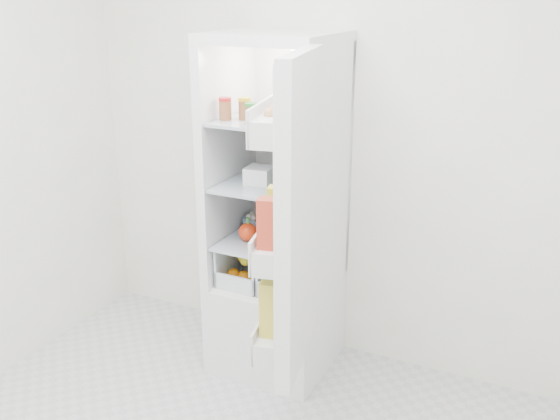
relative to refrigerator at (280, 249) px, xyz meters
The scene contains 20 objects.
room_walls 1.57m from the refrigerator, 80.89° to the right, with size 3.02×3.02×2.61m.
refrigerator is the anchor object (origin of this frame).
shelf_low 0.10m from the refrigerator, 90.00° to the right, with size 0.49×0.53×0.01m, color #9FACBA.
shelf_mid 0.39m from the refrigerator, 90.00° to the right, with size 0.49×0.53×0.01m, color #9FACBA.
shelf_top 0.72m from the refrigerator, 90.00° to the right, with size 0.49×0.53×0.01m, color #9FACBA.
crisper_left 0.15m from the refrigerator, 152.98° to the right, with size 0.23×0.46×0.22m, color silver, non-canonical shape.
crisper_right 0.15m from the refrigerator, 27.02° to the right, with size 0.23×0.46×0.22m, color silver, non-canonical shape.
condiment_jars 0.79m from the refrigerator, 102.57° to the right, with size 0.38×0.16×0.08m.
squeeze_bottle 0.85m from the refrigerator, 13.33° to the right, with size 0.05×0.05×0.19m, color silver.
tub_white 0.45m from the refrigerator, 122.91° to the right, with size 0.13×0.13×0.08m, color white.
tin_red 0.55m from the refrigerator, 55.38° to the right, with size 0.09×0.09×0.06m, color #E04321.
foil_tray 0.43m from the refrigerator, 91.28° to the left, with size 0.17×0.13×0.04m, color silver.
tub_green 0.44m from the refrigerator, ahead, with size 0.09×0.13×0.07m, color #3D8640.
red_cabbage 0.24m from the refrigerator, 17.78° to the left, with size 0.19×0.19×0.19m, color #551D52.
bell_pepper 0.23m from the refrigerator, 127.41° to the right, with size 0.10×0.10×0.10m, color red.
mushroom_bowl 0.20m from the refrigerator, behind, with size 0.13×0.13×0.06m, color #7E9BBC.
salad_bag 0.31m from the refrigerator, 46.85° to the right, with size 0.12×0.12×0.12m, color #A2B588.
citrus_pile 0.18m from the refrigerator, 136.53° to the right, with size 0.20×0.24×0.16m.
veg_pile 0.18m from the refrigerator, 26.82° to the right, with size 0.16×0.30×0.10m.
fridge_door 0.85m from the refrigerator, 59.86° to the right, with size 0.29×0.60×1.30m.
Camera 1 is at (1.17, -1.54, 1.99)m, focal length 40.00 mm.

